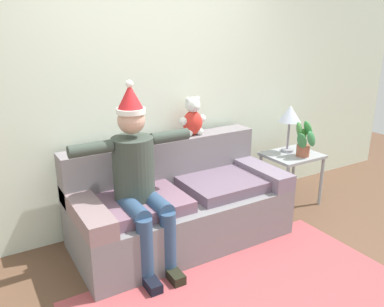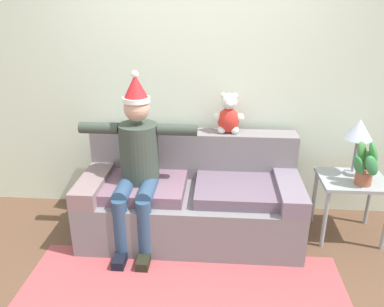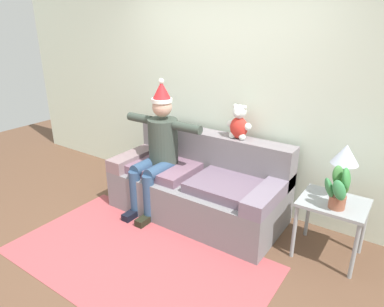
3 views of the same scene
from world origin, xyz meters
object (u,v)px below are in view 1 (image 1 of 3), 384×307
side_table (292,161)px  potted_plant (304,140)px  teddy_bear (193,118)px  person_seated (138,176)px  table_lamp (290,116)px  couch (178,204)px

side_table → potted_plant: (0.04, -0.11, 0.27)m
teddy_bear → person_seated: bearing=-150.1°
person_seated → teddy_bear: size_ratio=4.00×
person_seated → side_table: bearing=5.8°
person_seated → potted_plant: person_seated is taller
table_lamp → potted_plant: 0.30m
side_table → table_lamp: size_ratio=1.12×
teddy_bear → table_lamp: 1.15m
couch → side_table: size_ratio=3.36×
teddy_bear → side_table: size_ratio=0.66×
potted_plant → couch: bearing=176.5°
teddy_bear → table_lamp: bearing=-8.0°
teddy_bear → table_lamp: teddy_bear is taller
person_seated → side_table: person_seated is taller
couch → person_seated: size_ratio=1.28×
teddy_bear → side_table: bearing=-12.9°
person_seated → teddy_bear: 0.94m
side_table → potted_plant: potted_plant is taller
couch → person_seated: person_seated is taller
couch → table_lamp: size_ratio=3.75×
potted_plant → table_lamp: bearing=96.4°
couch → potted_plant: (1.48, -0.09, 0.42)m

